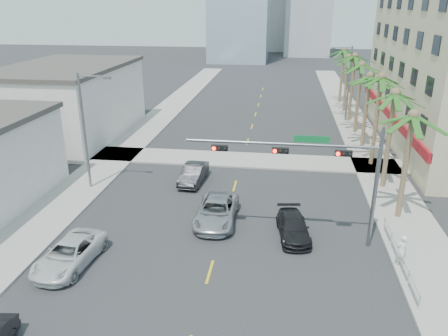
# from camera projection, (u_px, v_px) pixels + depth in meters

# --- Properties ---
(ground) EXTENTS (260.00, 260.00, 0.00)m
(ground) POSITION_uv_depth(u_px,v_px,m) (195.00, 322.00, 20.05)
(ground) COLOR #262628
(ground) RESTS_ON ground
(sidewalk_right) EXTENTS (4.00, 120.00, 0.15)m
(sidewalk_right) POSITION_uv_depth(u_px,v_px,m) (380.00, 174.00, 37.02)
(sidewalk_right) COLOR gray
(sidewalk_right) RESTS_ON ground
(sidewalk_left) EXTENTS (4.00, 120.00, 0.15)m
(sidewalk_left) POSITION_uv_depth(u_px,v_px,m) (110.00, 161.00, 40.07)
(sidewalk_left) COLOR gray
(sidewalk_left) RESTS_ON ground
(sidewalk_cross) EXTENTS (80.00, 4.00, 0.15)m
(sidewalk_cross) POSITION_uv_depth(u_px,v_px,m) (242.00, 160.00, 40.40)
(sidewalk_cross) COLOR gray
(sidewalk_cross) RESTS_ON ground
(building_left_far) EXTENTS (11.00, 18.00, 7.20)m
(building_left_far) POSITION_uv_depth(u_px,v_px,m) (69.00, 102.00, 47.18)
(building_left_far) COLOR beige
(building_left_far) RESTS_ON ground
(traffic_signal_mast) EXTENTS (11.12, 0.54, 7.20)m
(traffic_signal_mast) POSITION_uv_depth(u_px,v_px,m) (320.00, 165.00, 24.88)
(traffic_signal_mast) COLOR slate
(traffic_signal_mast) RESTS_ON ground
(palm_tree_0) EXTENTS (4.80, 4.80, 7.80)m
(palm_tree_0) POSITION_uv_depth(u_px,v_px,m) (413.00, 116.00, 27.17)
(palm_tree_0) COLOR brown
(palm_tree_0) RESTS_ON ground
(palm_tree_1) EXTENTS (4.80, 4.80, 8.16)m
(palm_tree_1) POSITION_uv_depth(u_px,v_px,m) (395.00, 95.00, 31.86)
(palm_tree_1) COLOR brown
(palm_tree_1) RESTS_ON ground
(palm_tree_2) EXTENTS (4.80, 4.80, 8.52)m
(palm_tree_2) POSITION_uv_depth(u_px,v_px,m) (382.00, 78.00, 36.55)
(palm_tree_2) COLOR brown
(palm_tree_2) RESTS_ON ground
(palm_tree_3) EXTENTS (4.80, 4.80, 7.80)m
(palm_tree_3) POSITION_uv_depth(u_px,v_px,m) (370.00, 77.00, 41.61)
(palm_tree_3) COLOR brown
(palm_tree_3) RESTS_ON ground
(palm_tree_4) EXTENTS (4.80, 4.80, 8.16)m
(palm_tree_4) POSITION_uv_depth(u_px,v_px,m) (362.00, 66.00, 46.31)
(palm_tree_4) COLOR brown
(palm_tree_4) RESTS_ON ground
(palm_tree_5) EXTENTS (4.80, 4.80, 8.52)m
(palm_tree_5) POSITION_uv_depth(u_px,v_px,m) (355.00, 57.00, 51.00)
(palm_tree_5) COLOR brown
(palm_tree_5) RESTS_ON ground
(palm_tree_6) EXTENTS (4.80, 4.80, 7.80)m
(palm_tree_6) POSITION_uv_depth(u_px,v_px,m) (349.00, 58.00, 56.06)
(palm_tree_6) COLOR brown
(palm_tree_6) RESTS_ON ground
(palm_tree_7) EXTENTS (4.80, 4.80, 8.16)m
(palm_tree_7) POSITION_uv_depth(u_px,v_px,m) (344.00, 51.00, 60.75)
(palm_tree_7) COLOR brown
(palm_tree_7) RESTS_ON ground
(streetlight_left) EXTENTS (2.55, 0.25, 9.00)m
(streetlight_left) POSITION_uv_depth(u_px,v_px,m) (86.00, 126.00, 32.62)
(streetlight_left) COLOR slate
(streetlight_left) RESTS_ON ground
(streetlight_right) EXTENTS (2.55, 0.25, 9.00)m
(streetlight_right) POSITION_uv_depth(u_px,v_px,m) (347.00, 80.00, 52.04)
(streetlight_right) COLOR slate
(streetlight_right) RESTS_ON ground
(guardrail) EXTENTS (0.08, 8.08, 1.00)m
(guardrail) POSITION_uv_depth(u_px,v_px,m) (400.00, 255.00, 24.06)
(guardrail) COLOR silver
(guardrail) RESTS_ON ground
(car_parked_far) EXTENTS (2.86, 5.34, 1.42)m
(car_parked_far) POSITION_uv_depth(u_px,v_px,m) (70.00, 254.00, 24.12)
(car_parked_far) COLOR silver
(car_parked_far) RESTS_ON ground
(car_lane_left) EXTENTS (1.84, 4.60, 1.49)m
(car_lane_left) POSITION_uv_depth(u_px,v_px,m) (193.00, 174.00, 35.34)
(car_lane_left) COLOR black
(car_lane_left) RESTS_ON ground
(car_lane_center) EXTENTS (2.58, 5.56, 1.54)m
(car_lane_center) POSITION_uv_depth(u_px,v_px,m) (216.00, 211.00, 28.94)
(car_lane_center) COLOR #B1B1B6
(car_lane_center) RESTS_ON ground
(car_lane_right) EXTENTS (2.40, 4.64, 1.29)m
(car_lane_right) POSITION_uv_depth(u_px,v_px,m) (293.00, 227.00, 27.14)
(car_lane_right) COLOR black
(car_lane_right) RESTS_ON ground
(pedestrian) EXTENTS (0.76, 0.59, 1.84)m
(pedestrian) POSITION_uv_depth(u_px,v_px,m) (401.00, 251.00, 23.77)
(pedestrian) COLOR white
(pedestrian) RESTS_ON sidewalk_right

